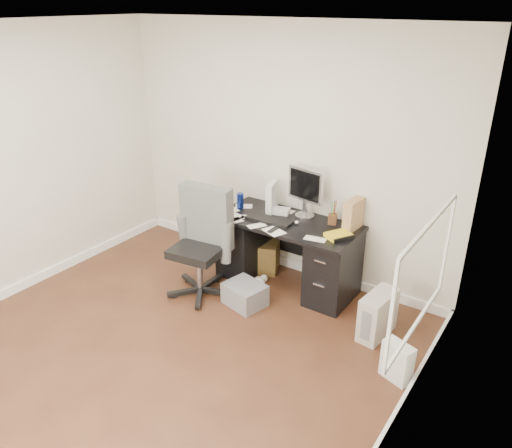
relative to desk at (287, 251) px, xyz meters
The scene contains 18 objects.
ground 1.73m from the desk, 100.29° to the right, with size 4.00×4.00×0.00m, color #422115.
room_shell 2.07m from the desk, 99.37° to the right, with size 4.02×4.02×2.71m.
desk is the anchor object (origin of this frame).
loose_papers 0.41m from the desk, 165.47° to the right, with size 1.10×0.60×0.00m, color white, non-canonical shape.
lcd_monitor 0.66m from the desk, 67.71° to the left, with size 0.43×0.24×0.54m, color silver, non-canonical shape.
keyboard 0.41m from the desk, 145.03° to the right, with size 0.50×0.17×0.03m, color black.
computer_mouse 0.40m from the desk, 15.28° to the right, with size 0.05×0.05×0.05m, color silver.
travel_mug 0.76m from the desk, behind, with size 0.08×0.08×0.17m, color navy.
white_binder 0.61m from the desk, 154.20° to the left, with size 0.13×0.28×0.32m, color silver.
magazine_file 0.83m from the desk, 18.05° to the left, with size 0.13×0.27×0.31m, color tan.
pen_cup 0.66m from the desk, 25.84° to the left, with size 0.11×0.11×0.26m, color #502C17, non-canonical shape.
yellow_book 0.71m from the desk, ahead, with size 0.19×0.24×0.04m, color yellow.
paper_remote 0.46m from the desk, 87.47° to the right, with size 0.22×0.18×0.02m, color white, non-canonical shape.
office_chair 0.96m from the desk, 134.04° to the right, with size 0.65×0.65×1.14m, color #4A4C4A, non-canonical shape.
pc_tower 1.22m from the desk, 15.22° to the right, with size 0.19×0.44×0.44m, color #ACA99B.
shopping_bag 1.73m from the desk, 27.29° to the right, with size 0.25×0.18×0.34m, color white.
wicker_basket 0.47m from the desk, 162.27° to the left, with size 0.35×0.35×0.35m, color #4D3617.
desk_printer 0.67m from the desk, 103.14° to the right, with size 0.39×0.32×0.23m, color slate.
Camera 1 is at (2.70, -2.45, 2.87)m, focal length 35.00 mm.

